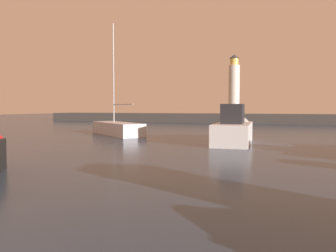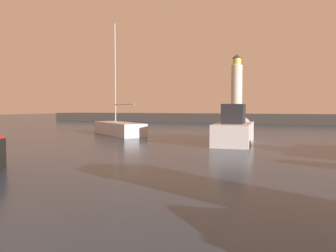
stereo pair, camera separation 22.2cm
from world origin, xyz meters
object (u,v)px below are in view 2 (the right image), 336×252
Objects in this scene: lighthouse at (237,86)px; sailboat_moored at (119,128)px; motorboat_3 at (236,130)px; mooring_buoy at (0,140)px.

sailboat_moored is (-6.54, -33.06, -6.25)m from lighthouse.
lighthouse is 1.20× the size of motorboat_3.
sailboat_moored is at bearing 73.72° from mooring_buoy.
motorboat_3 is 18.15m from mooring_buoy.
mooring_buoy is (-15.91, -8.72, -0.64)m from motorboat_3.
sailboat_moored is at bearing 166.66° from motorboat_3.
lighthouse is at bearing 99.39° from motorboat_3.
motorboat_3 is 0.80× the size of sailboat_moored.
lighthouse reaches higher than motorboat_3.
mooring_buoy is at bearing -151.28° from motorboat_3.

